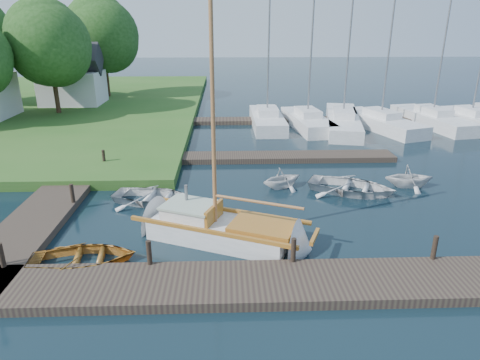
{
  "coord_description": "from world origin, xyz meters",
  "views": [
    {
      "loc": [
        -0.59,
        -16.71,
        7.43
      ],
      "look_at": [
        0.0,
        0.0,
        1.2
      ],
      "focal_mm": 32.0,
      "sensor_mm": 36.0,
      "label": 1
    }
  ],
  "objects_px": {
    "mooring_post_5": "(104,157)",
    "marina_boat_6": "(471,119)",
    "tender_c": "(352,184)",
    "marina_boat_4": "(381,121)",
    "dinghy": "(83,255)",
    "tender_d": "(410,175)",
    "house_c": "(72,80)",
    "tree_3": "(49,44)",
    "mooring_post_1": "(149,253)",
    "marina_boat_2": "(307,120)",
    "mooring_post_2": "(293,250)",
    "mooring_post_4": "(72,193)",
    "marina_boat_1": "(267,119)",
    "marina_boat_5": "(432,118)",
    "marina_boat_3": "(343,120)",
    "tender_a": "(154,195)",
    "tender_b": "(282,177)",
    "sailboat": "(225,231)",
    "mooring_post_3": "(435,247)",
    "tree_7": "(103,35)"
  },
  "relations": [
    {
      "from": "marina_boat_1",
      "to": "marina_boat_2",
      "type": "xyz_separation_m",
      "value": [
        2.93,
        -0.6,
        0.01
      ]
    },
    {
      "from": "mooring_post_1",
      "to": "marina_boat_4",
      "type": "bearing_deg",
      "value": 53.52
    },
    {
      "from": "tender_b",
      "to": "marina_boat_2",
      "type": "relative_size",
      "value": 0.18
    },
    {
      "from": "dinghy",
      "to": "tender_d",
      "type": "xyz_separation_m",
      "value": [
        13.36,
        6.46,
        0.25
      ]
    },
    {
      "from": "mooring_post_2",
      "to": "mooring_post_4",
      "type": "xyz_separation_m",
      "value": [
        -8.5,
        5.0,
        0.0
      ]
    },
    {
      "from": "mooring_post_5",
      "to": "marina_boat_6",
      "type": "bearing_deg",
      "value": 20.38
    },
    {
      "from": "marina_boat_4",
      "to": "marina_boat_6",
      "type": "height_order",
      "value": "marina_boat_4"
    },
    {
      "from": "mooring_post_5",
      "to": "marina_boat_6",
      "type": "relative_size",
      "value": 0.07
    },
    {
      "from": "mooring_post_5",
      "to": "tree_3",
      "type": "height_order",
      "value": "tree_3"
    },
    {
      "from": "sailboat",
      "to": "marina_boat_1",
      "type": "xyz_separation_m",
      "value": [
        3.21,
        17.75,
        0.22
      ]
    },
    {
      "from": "house_c",
      "to": "mooring_post_3",
      "type": "bearing_deg",
      "value": -53.47
    },
    {
      "from": "tender_b",
      "to": "marina_boat_1",
      "type": "relative_size",
      "value": 0.21
    },
    {
      "from": "sailboat",
      "to": "marina_boat_2",
      "type": "height_order",
      "value": "marina_boat_2"
    },
    {
      "from": "mooring_post_1",
      "to": "tree_3",
      "type": "xyz_separation_m",
      "value": [
        -11.0,
        23.05,
        5.11
      ]
    },
    {
      "from": "mooring_post_1",
      "to": "mooring_post_4",
      "type": "distance_m",
      "value": 6.4
    },
    {
      "from": "mooring_post_5",
      "to": "marina_boat_1",
      "type": "bearing_deg",
      "value": 45.7
    },
    {
      "from": "mooring_post_5",
      "to": "tree_7",
      "type": "xyz_separation_m",
      "value": [
        -5.0,
        21.05,
        5.5
      ]
    },
    {
      "from": "mooring_post_4",
      "to": "tender_a",
      "type": "xyz_separation_m",
      "value": [
        3.27,
        0.53,
        -0.33
      ]
    },
    {
      "from": "marina_boat_1",
      "to": "marina_boat_5",
      "type": "height_order",
      "value": "marina_boat_5"
    },
    {
      "from": "dinghy",
      "to": "marina_boat_4",
      "type": "xyz_separation_m",
      "value": [
        16.04,
        18.1,
        0.23
      ]
    },
    {
      "from": "mooring_post_3",
      "to": "sailboat",
      "type": "xyz_separation_m",
      "value": [
        -6.65,
        2.05,
        -0.36
      ]
    },
    {
      "from": "mooring_post_1",
      "to": "marina_boat_4",
      "type": "xyz_separation_m",
      "value": [
        13.79,
        18.65,
        -0.12
      ]
    },
    {
      "from": "marina_boat_2",
      "to": "mooring_post_1",
      "type": "bearing_deg",
      "value": 149.17
    },
    {
      "from": "tender_a",
      "to": "tender_d",
      "type": "bearing_deg",
      "value": -69.98
    },
    {
      "from": "sailboat",
      "to": "tender_c",
      "type": "xyz_separation_m",
      "value": [
        5.83,
        4.33,
        0.06
      ]
    },
    {
      "from": "marina_boat_1",
      "to": "house_c",
      "type": "distance_m",
      "value": 18.17
    },
    {
      "from": "tender_c",
      "to": "marina_boat_1",
      "type": "relative_size",
      "value": 0.39
    },
    {
      "from": "marina_boat_6",
      "to": "tender_b",
      "type": "bearing_deg",
      "value": 117.73
    },
    {
      "from": "mooring_post_4",
      "to": "marina_boat_3",
      "type": "bearing_deg",
      "value": 43.26
    },
    {
      "from": "mooring_post_3",
      "to": "tree_7",
      "type": "bearing_deg",
      "value": 120.1
    },
    {
      "from": "sailboat",
      "to": "tender_b",
      "type": "height_order",
      "value": "sailboat"
    },
    {
      "from": "mooring_post_1",
      "to": "marina_boat_6",
      "type": "bearing_deg",
      "value": 42.72
    },
    {
      "from": "tender_b",
      "to": "sailboat",
      "type": "bearing_deg",
      "value": 124.24
    },
    {
      "from": "mooring_post_5",
      "to": "marina_boat_1",
      "type": "distance_m",
      "value": 13.69
    },
    {
      "from": "mooring_post_4",
      "to": "tree_3",
      "type": "relative_size",
      "value": 0.09
    },
    {
      "from": "tender_a",
      "to": "tender_b",
      "type": "bearing_deg",
      "value": -61.34
    },
    {
      "from": "tender_c",
      "to": "marina_boat_4",
      "type": "relative_size",
      "value": 0.33
    },
    {
      "from": "house_c",
      "to": "marina_boat_3",
      "type": "bearing_deg",
      "value": -19.28
    },
    {
      "from": "mooring_post_1",
      "to": "marina_boat_5",
      "type": "bearing_deg",
      "value": 47.28
    },
    {
      "from": "mooring_post_3",
      "to": "marina_boat_5",
      "type": "relative_size",
      "value": 0.08
    },
    {
      "from": "marina_boat_2",
      "to": "marina_boat_5",
      "type": "relative_size",
      "value": 1.08
    },
    {
      "from": "mooring_post_3",
      "to": "tree_7",
      "type": "height_order",
      "value": "tree_7"
    },
    {
      "from": "tender_a",
      "to": "tender_d",
      "type": "xyz_separation_m",
      "value": [
        11.84,
        1.48,
        0.22
      ]
    },
    {
      "from": "mooring_post_4",
      "to": "tree_3",
      "type": "distance_m",
      "value": 20.02
    },
    {
      "from": "marina_boat_3",
      "to": "house_c",
      "type": "xyz_separation_m",
      "value": [
        -22.15,
        7.75,
        2.01
      ]
    },
    {
      "from": "dinghy",
      "to": "house_c",
      "type": "relative_size",
      "value": 0.63
    },
    {
      "from": "marina_boat_2",
      "to": "marina_boat_6",
      "type": "bearing_deg",
      "value": -96.87
    },
    {
      "from": "mooring_post_3",
      "to": "tender_c",
      "type": "distance_m",
      "value": 6.44
    },
    {
      "from": "dinghy",
      "to": "tender_c",
      "type": "xyz_separation_m",
      "value": [
        10.43,
        5.83,
        0.06
      ]
    },
    {
      "from": "marina_boat_1",
      "to": "house_c",
      "type": "relative_size",
      "value": 1.89
    }
  ]
}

